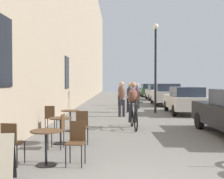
% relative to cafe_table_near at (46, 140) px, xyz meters
% --- Properties ---
extents(building_facade_left, '(0.54, 68.00, 13.20)m').
position_rel_cafe_table_near_xyz_m(building_facade_left, '(-1.50, 12.17, 6.08)').
color(building_facade_left, tan).
rests_on(building_facade_left, ground_plane).
extents(cafe_table_near, '(0.64, 0.64, 0.72)m').
position_rel_cafe_table_near_xyz_m(cafe_table_near, '(0.00, 0.00, 0.00)').
color(cafe_table_near, black).
rests_on(cafe_table_near, ground_plane).
extents(cafe_chair_near_toward_street, '(0.43, 0.43, 0.89)m').
position_rel_cafe_table_near_xyz_m(cafe_chair_near_toward_street, '(-0.68, -0.08, -0.00)').
color(cafe_chair_near_toward_street, black).
rests_on(cafe_chair_near_toward_street, ground_plane).
extents(cafe_chair_near_toward_wall, '(0.42, 0.42, 0.89)m').
position_rel_cafe_table_near_xyz_m(cafe_chair_near_toward_wall, '(0.62, 0.08, -0.00)').
color(cafe_chair_near_toward_wall, black).
rests_on(cafe_chair_near_toward_wall, ground_plane).
extents(cafe_table_mid, '(0.64, 0.64, 0.72)m').
position_rel_cafe_table_near_xyz_m(cafe_table_mid, '(-0.11, 1.99, 0.00)').
color(cafe_table_mid, black).
rests_on(cafe_table_mid, ground_plane).
extents(cafe_chair_mid_toward_street, '(0.40, 0.40, 0.89)m').
position_rel_cafe_table_near_xyz_m(cafe_chair_mid_toward_street, '(-0.03, 1.40, -0.00)').
color(cafe_chair_mid_toward_street, black).
rests_on(cafe_chair_mid_toward_street, ground_plane).
extents(cafe_chair_mid_toward_wall, '(0.41, 0.41, 0.89)m').
position_rel_cafe_table_near_xyz_m(cafe_chair_mid_toward_wall, '(0.48, 2.07, -0.00)').
color(cafe_chair_mid_toward_wall, black).
rests_on(cafe_chair_mid_toward_wall, ground_plane).
extents(cafe_table_far, '(0.64, 0.64, 0.72)m').
position_rel_cafe_table_near_xyz_m(cafe_table_far, '(-0.17, 3.99, 0.00)').
color(cafe_table_far, black).
rests_on(cafe_table_far, ground_plane).
extents(cafe_chair_far_toward_street, '(0.38, 0.38, 0.89)m').
position_rel_cafe_table_near_xyz_m(cafe_chair_far_toward_street, '(-0.85, 3.91, -0.00)').
color(cafe_chair_far_toward_street, black).
rests_on(cafe_chair_far_toward_street, ground_plane).
extents(cyclist_on_bicycle, '(0.52, 1.76, 1.74)m').
position_rel_cafe_table_near_xyz_m(cyclist_on_bicycle, '(2.06, 4.67, 0.29)').
color(cyclist_on_bicycle, black).
rests_on(cyclist_on_bicycle, ground_plane).
extents(pedestrian_near, '(0.36, 0.26, 1.72)m').
position_rel_cafe_table_near_xyz_m(pedestrian_near, '(1.69, 7.98, 0.45)').
color(pedestrian_near, '#26262D').
rests_on(pedestrian_near, ground_plane).
extents(pedestrian_mid, '(0.36, 0.28, 1.66)m').
position_rel_cafe_table_near_xyz_m(pedestrian_mid, '(2.16, 9.98, 0.41)').
color(pedestrian_mid, '#26262D').
rests_on(pedestrian_mid, ground_plane).
extents(pedestrian_far, '(0.35, 0.26, 1.62)m').
position_rel_cafe_table_near_xyz_m(pedestrian_far, '(2.74, 12.20, 0.39)').
color(pedestrian_far, '#26262D').
rests_on(pedestrian_far, ground_plane).
extents(pedestrian_furthest, '(0.38, 0.30, 1.61)m').
position_rel_cafe_table_near_xyz_m(pedestrian_furthest, '(1.69, 14.52, 0.38)').
color(pedestrian_furthest, '#26262D').
rests_on(pedestrian_furthest, ground_plane).
extents(street_lamp, '(0.32, 0.32, 4.90)m').
position_rel_cafe_table_near_xyz_m(street_lamp, '(3.57, 9.74, 2.59)').
color(street_lamp, black).
rests_on(street_lamp, ground_plane).
extents(parked_car_second, '(1.79, 4.09, 1.44)m').
position_rel_cafe_table_near_xyz_m(parked_car_second, '(5.10, 9.38, 0.23)').
color(parked_car_second, beige).
rests_on(parked_car_second, ground_plane).
extents(parked_car_third, '(1.98, 4.50, 1.58)m').
position_rel_cafe_table_near_xyz_m(parked_car_third, '(5.02, 14.86, 0.30)').
color(parked_car_third, beige).
rests_on(parked_car_third, ground_plane).
extents(parked_car_fourth, '(1.71, 4.03, 1.43)m').
position_rel_cafe_table_near_xyz_m(parked_car_fourth, '(5.16, 20.79, 0.22)').
color(parked_car_fourth, '#B7B7BC').
rests_on(parked_car_fourth, ground_plane).
extents(parked_car_fifth, '(1.79, 4.18, 1.48)m').
position_rel_cafe_table_near_xyz_m(parked_car_fifth, '(5.03, 26.49, 0.25)').
color(parked_car_fifth, '#23512D').
rests_on(parked_car_fifth, ground_plane).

